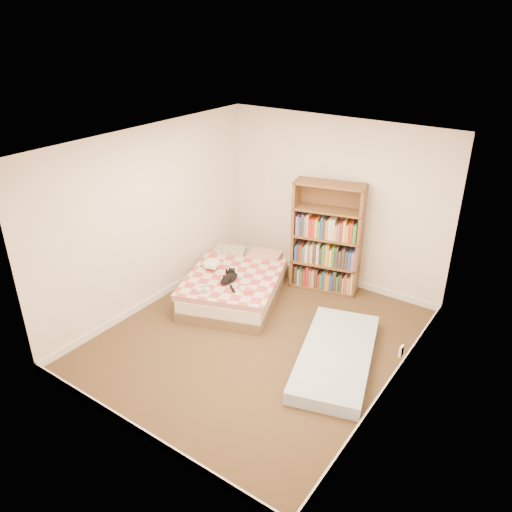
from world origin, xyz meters
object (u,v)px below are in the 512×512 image
Objects in this scene: bed at (237,284)px; white_dog at (212,264)px; black_cat at (230,278)px; floor_mattress at (336,356)px; bookshelf at (327,251)px.

white_dog is at bearing 178.00° from bed.
black_cat is at bearing -25.97° from white_dog.
bed is 0.39m from black_cat.
floor_mattress is 5.82× the size of white_dog.
bookshelf is (0.92, 1.00, 0.38)m from bed.
black_cat is (0.11, -0.28, 0.26)m from bed.
floor_mattress is at bearing -17.94° from white_dog.
floor_mattress is (0.97, -1.55, -0.51)m from bookshelf.
bed is 1.23× the size of bookshelf.
bed reaches higher than floor_mattress.
white_dog is at bearing -152.72° from bookshelf.
bed is at bearing -146.43° from bookshelf.
black_cat is 1.84× the size of white_dog.
floor_mattress is 2.33m from white_dog.
white_dog is (-2.25, 0.43, 0.40)m from floor_mattress.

